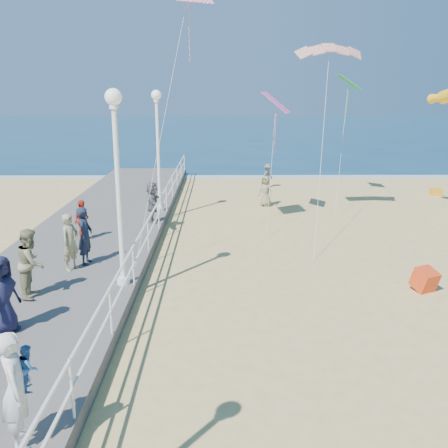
{
  "coord_description": "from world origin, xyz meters",
  "views": [
    {
      "loc": [
        -2.64,
        -13.16,
        5.61
      ],
      "look_at": [
        -2.5,
        2.0,
        1.6
      ],
      "focal_mm": 40.0,
      "sensor_mm": 36.0,
      "label": 1
    }
  ],
  "objects_px": {
    "spectator_3": "(82,220)",
    "spectator_6": "(70,242)",
    "woman_holding_toddler": "(16,389)",
    "lamp_post_mid": "(117,168)",
    "spectator_0": "(85,236)",
    "beach_chair_left": "(436,192)",
    "beach_walker_a": "(268,176)",
    "lamp_post_far": "(158,138)",
    "spectator_1": "(31,263)",
    "spectator_5": "(153,202)",
    "spectator_4": "(2,295)",
    "box_kite": "(425,282)",
    "toddler_held": "(28,367)",
    "beach_walker_c": "(266,191)"
  },
  "relations": [
    {
      "from": "woman_holding_toddler",
      "to": "spectator_0",
      "type": "distance_m",
      "value": 8.4
    },
    {
      "from": "beach_walker_a",
      "to": "woman_holding_toddler",
      "type": "bearing_deg",
      "value": -161.19
    },
    {
      "from": "beach_chair_left",
      "to": "spectator_5",
      "type": "bearing_deg",
      "value": -153.95
    },
    {
      "from": "spectator_1",
      "to": "beach_walker_c",
      "type": "height_order",
      "value": "spectator_1"
    },
    {
      "from": "spectator_3",
      "to": "spectator_6",
      "type": "relative_size",
      "value": 0.85
    },
    {
      "from": "toddler_held",
      "to": "beach_chair_left",
      "type": "height_order",
      "value": "toddler_held"
    },
    {
      "from": "spectator_3",
      "to": "box_kite",
      "type": "bearing_deg",
      "value": -95.62
    },
    {
      "from": "toddler_held",
      "to": "beach_chair_left",
      "type": "relative_size",
      "value": 1.32
    },
    {
      "from": "spectator_5",
      "to": "lamp_post_mid",
      "type": "bearing_deg",
      "value": 176.87
    },
    {
      "from": "spectator_3",
      "to": "spectator_5",
      "type": "height_order",
      "value": "spectator_5"
    },
    {
      "from": "spectator_5",
      "to": "box_kite",
      "type": "bearing_deg",
      "value": -130.79
    },
    {
      "from": "spectator_1",
      "to": "spectator_6",
      "type": "distance_m",
      "value": 2.05
    },
    {
      "from": "lamp_post_far",
      "to": "beach_walker_c",
      "type": "distance_m",
      "value": 6.36
    },
    {
      "from": "lamp_post_mid",
      "to": "lamp_post_far",
      "type": "distance_m",
      "value": 9.0
    },
    {
      "from": "beach_walker_a",
      "to": "lamp_post_far",
      "type": "bearing_deg",
      "value": 176.74
    },
    {
      "from": "spectator_4",
      "to": "box_kite",
      "type": "height_order",
      "value": "spectator_4"
    },
    {
      "from": "spectator_6",
      "to": "spectator_0",
      "type": "bearing_deg",
      "value": -3.86
    },
    {
      "from": "lamp_post_mid",
      "to": "toddler_held",
      "type": "height_order",
      "value": "lamp_post_mid"
    },
    {
      "from": "lamp_post_far",
      "to": "spectator_0",
      "type": "height_order",
      "value": "lamp_post_far"
    },
    {
      "from": "spectator_0",
      "to": "beach_chair_left",
      "type": "distance_m",
      "value": 20.6
    },
    {
      "from": "lamp_post_far",
      "to": "woman_holding_toddler",
      "type": "bearing_deg",
      "value": -91.22
    },
    {
      "from": "spectator_6",
      "to": "beach_walker_a",
      "type": "bearing_deg",
      "value": -1.56
    },
    {
      "from": "lamp_post_mid",
      "to": "spectator_3",
      "type": "distance_m",
      "value": 5.51
    },
    {
      "from": "lamp_post_far",
      "to": "spectator_1",
      "type": "distance_m",
      "value": 10.34
    },
    {
      "from": "beach_walker_c",
      "to": "box_kite",
      "type": "relative_size",
      "value": 2.6
    },
    {
      "from": "woman_holding_toddler",
      "to": "beach_walker_a",
      "type": "distance_m",
      "value": 23.97
    },
    {
      "from": "spectator_6",
      "to": "box_kite",
      "type": "distance_m",
      "value": 10.5
    },
    {
      "from": "beach_walker_a",
      "to": "spectator_0",
      "type": "bearing_deg",
      "value": -172.28
    },
    {
      "from": "spectator_3",
      "to": "spectator_4",
      "type": "xyz_separation_m",
      "value": [
        0.17,
        -7.24,
        0.16
      ]
    },
    {
      "from": "lamp_post_mid",
      "to": "spectator_3",
      "type": "relative_size",
      "value": 3.6
    },
    {
      "from": "beach_walker_a",
      "to": "beach_chair_left",
      "type": "height_order",
      "value": "beach_walker_a"
    },
    {
      "from": "beach_walker_a",
      "to": "spectator_4",
      "type": "bearing_deg",
      "value": -168.38
    },
    {
      "from": "spectator_4",
      "to": "spectator_0",
      "type": "bearing_deg",
      "value": 10.78
    },
    {
      "from": "woman_holding_toddler",
      "to": "spectator_3",
      "type": "bearing_deg",
      "value": -9.44
    },
    {
      "from": "box_kite",
      "to": "spectator_5",
      "type": "bearing_deg",
      "value": 118.23
    },
    {
      "from": "toddler_held",
      "to": "box_kite",
      "type": "relative_size",
      "value": 1.21
    },
    {
      "from": "lamp_post_far",
      "to": "spectator_5",
      "type": "bearing_deg",
      "value": -91.39
    },
    {
      "from": "woman_holding_toddler",
      "to": "spectator_3",
      "type": "distance_m",
      "value": 11.1
    },
    {
      "from": "woman_holding_toddler",
      "to": "spectator_1",
      "type": "relative_size",
      "value": 1.02
    },
    {
      "from": "spectator_3",
      "to": "spectator_5",
      "type": "relative_size",
      "value": 0.88
    },
    {
      "from": "lamp_post_mid",
      "to": "spectator_6",
      "type": "xyz_separation_m",
      "value": [
        -1.77,
        1.17,
        -2.39
      ]
    },
    {
      "from": "woman_holding_toddler",
      "to": "spectator_4",
      "type": "height_order",
      "value": "woman_holding_toddler"
    },
    {
      "from": "spectator_3",
      "to": "lamp_post_mid",
      "type": "bearing_deg",
      "value": -137.81
    },
    {
      "from": "lamp_post_mid",
      "to": "spectator_0",
      "type": "bearing_deg",
      "value": 130.19
    },
    {
      "from": "lamp_post_mid",
      "to": "spectator_3",
      "type": "bearing_deg",
      "value": 117.61
    },
    {
      "from": "spectator_0",
      "to": "spectator_4",
      "type": "xyz_separation_m",
      "value": [
        -0.63,
        -4.64,
        -0.01
      ]
    },
    {
      "from": "woman_holding_toddler",
      "to": "lamp_post_far",
      "type": "bearing_deg",
      "value": -20.73
    },
    {
      "from": "woman_holding_toddler",
      "to": "spectator_1",
      "type": "xyz_separation_m",
      "value": [
        -1.87,
        5.76,
        -0.02
      ]
    },
    {
      "from": "spectator_3",
      "to": "spectator_5",
      "type": "distance_m",
      "value": 3.42
    },
    {
      "from": "lamp_post_far",
      "to": "spectator_6",
      "type": "distance_m",
      "value": 8.37
    }
  ]
}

